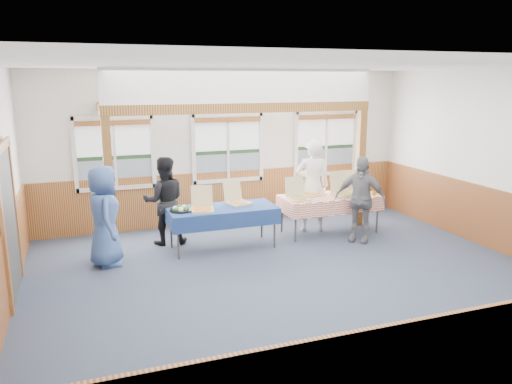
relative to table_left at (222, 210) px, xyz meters
The scene contains 30 objects.
floor 2.05m from the table_left, 71.88° to the right, with size 8.00×8.00×0.00m, color #2A3144.
ceiling 3.15m from the table_left, 71.88° to the right, with size 8.00×8.00×0.00m, color white.
wall_back 1.99m from the table_left, 70.25° to the left, with size 8.00×8.00×0.00m, color silver.
wall_front 5.44m from the table_left, 83.59° to the right, with size 8.00×8.00×0.00m, color silver.
wall_right 5.03m from the table_left, 21.71° to the right, with size 8.00×8.00×0.00m, color silver.
wainscot_back 1.76m from the table_left, 69.97° to the left, with size 7.98×0.05×1.10m, color brown.
wainscot_front 5.34m from the table_left, 83.56° to the right, with size 7.98×0.05×1.10m, color brown.
wainscot_left 3.84m from the table_left, 151.52° to the right, with size 0.05×6.98×1.10m, color brown.
wainscot_right 4.93m from the table_left, 21.82° to the right, with size 0.05×6.98×1.10m, color brown.
cased_opening 3.50m from the table_left, 164.51° to the right, with size 0.06×1.30×2.10m, color #363636.
window_left 2.55m from the table_left, 136.29° to the left, with size 1.56×0.10×1.46m.
window_mid 1.99m from the table_left, 69.77° to the left, with size 1.56×0.10×1.46m.
window_right 3.46m from the table_left, 29.29° to the left, with size 1.56×0.10×1.46m.
post_left 2.02m from the table_left, 166.15° to the left, with size 0.15×0.15×2.40m, color #592C13.
post_right 3.17m from the table_left, ahead, with size 0.15×0.15×2.40m, color #592C13.
cross_beam 1.94m from the table_left, 38.04° to the left, with size 5.15×0.18×0.18m, color #592C13.
table_left is the anchor object (origin of this frame).
table_right 2.28m from the table_left, ahead, with size 2.05×1.10×0.76m.
pizza_box_a 0.42m from the table_left, 164.50° to the right, with size 0.46×0.53×0.42m.
pizza_box_b 0.39m from the table_left, 25.28° to the left, with size 0.47×0.53×0.40m.
pizza_box_c 1.53m from the table_left, ahead, with size 0.39×0.47×0.41m.
pizza_box_d 1.95m from the table_left, 11.07° to the left, with size 0.53×0.60×0.45m.
pizza_box_e 2.53m from the table_left, ahead, with size 0.44×0.52×0.44m.
pizza_box_f 2.95m from the table_left, ahead, with size 0.44×0.51×0.41m.
veggie_tray 0.75m from the table_left, behind, with size 0.39×0.39×0.09m.
drink_glass 3.12m from the table_left, ahead, with size 0.07×0.07×0.15m, color olive.
woman_white 2.05m from the table_left, 11.98° to the left, with size 0.68×0.44×1.85m, color silver.
woman_black 1.12m from the table_left, 147.35° to the left, with size 0.80×0.62×1.64m, color black.
man_blue 2.06m from the table_left, behind, with size 0.81×0.53×1.67m, color #395690.
person_grey 2.59m from the table_left, 10.97° to the right, with size 0.95×0.40×1.63m, color slate.
Camera 1 is at (-2.97, -6.54, 3.00)m, focal length 35.00 mm.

